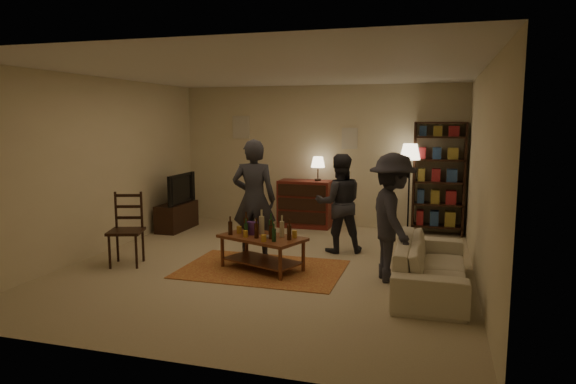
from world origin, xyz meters
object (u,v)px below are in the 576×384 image
at_px(bookshelf, 439,177).
at_px(person_left, 254,199).
at_px(person_by_sofa, 392,218).
at_px(coffee_table, 262,240).
at_px(sofa, 431,265).
at_px(tv_stand, 177,209).
at_px(person_right, 339,203).
at_px(dresser, 305,202).
at_px(dining_chair, 127,226).
at_px(floor_lamp, 410,158).

height_order(bookshelf, person_left, bookshelf).
xyz_separation_m(person_left, person_by_sofa, (2.06, -0.53, -0.06)).
bearing_deg(coffee_table, person_by_sofa, 0.52).
xyz_separation_m(sofa, person_by_sofa, (-0.50, 0.22, 0.52)).
height_order(tv_stand, person_left, person_left).
height_order(bookshelf, person_by_sofa, bookshelf).
bearing_deg(person_right, person_by_sofa, 106.71).
bearing_deg(tv_stand, dresser, 22.07).
bearing_deg(dining_chair, person_by_sofa, -13.48).
distance_m(tv_stand, bookshelf, 4.84).
bearing_deg(bookshelf, dining_chair, -142.52).
distance_m(dining_chair, dresser, 3.66).
distance_m(dining_chair, tv_stand, 2.32).
distance_m(dresser, sofa, 3.93).
bearing_deg(person_right, sofa, 114.40).
xyz_separation_m(coffee_table, person_right, (0.83, 1.26, 0.36)).
distance_m(coffee_table, bookshelf, 3.81).
bearing_deg(person_by_sofa, person_right, 16.62).
xyz_separation_m(tv_stand, sofa, (4.64, -2.20, -0.08)).
distance_m(sofa, person_by_sofa, 0.75).
height_order(person_left, person_right, person_left).
bearing_deg(floor_lamp, tv_stand, -168.80).
xyz_separation_m(coffee_table, dresser, (-0.14, 2.91, 0.06)).
height_order(coffee_table, person_left, person_left).
height_order(person_left, person_by_sofa, person_left).
xyz_separation_m(dresser, sofa, (2.39, -3.11, -0.17)).
bearing_deg(floor_lamp, bookshelf, 16.69).
bearing_deg(coffee_table, person_left, 119.98).
bearing_deg(person_left, coffee_table, 111.16).
height_order(floor_lamp, person_right, floor_lamp).
distance_m(sofa, person_right, 2.09).
relative_size(dining_chair, dresser, 0.77).
bearing_deg(floor_lamp, coffee_table, -122.39).
bearing_deg(dresser, tv_stand, -157.93).
bearing_deg(bookshelf, sofa, -90.82).
relative_size(tv_stand, person_right, 0.69).
relative_size(person_right, person_by_sofa, 0.93).
height_order(sofa, person_by_sofa, person_by_sofa).
distance_m(tv_stand, dresser, 2.43).
height_order(dining_chair, person_by_sofa, person_by_sofa).
bearing_deg(floor_lamp, dining_chair, -140.31).
relative_size(dresser, bookshelf, 0.67).
relative_size(coffee_table, sofa, 0.62).
relative_size(dresser, person_by_sofa, 0.83).
height_order(floor_lamp, person_left, person_left).
bearing_deg(tv_stand, person_by_sofa, -25.57).
xyz_separation_m(floor_lamp, sofa, (0.46, -3.03, -1.08)).
height_order(tv_stand, sofa, tv_stand).
relative_size(coffee_table, dining_chair, 1.23).
xyz_separation_m(coffee_table, dining_chair, (-1.94, -0.27, 0.14)).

